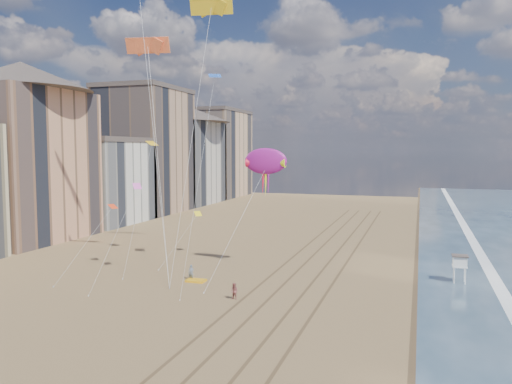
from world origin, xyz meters
TOP-DOWN VIEW (x-y plane):
  - ground at (0.00, 0.00)m, footprint 260.00×260.00m
  - wet_sand at (19.00, 40.00)m, footprint 260.00×260.00m
  - foam at (23.20, 40.00)m, footprint 260.00×260.00m
  - tracks at (2.55, 30.00)m, footprint 7.68×120.00m
  - buildings at (-45.73, 65.59)m, footprint 34.72×131.35m
  - lifeguard_stand at (19.30, 27.48)m, footprint 1.69×1.69m
  - grounded_kite at (-8.31, 18.87)m, footprint 2.10×1.34m
  - show_kite at (-2.30, 25.41)m, footprint 4.81×5.81m
  - kite_flyer_a at (-9.08, 19.26)m, footprint 0.68×0.49m
  - kite_flyer_b at (-1.90, 13.92)m, footprint 0.93×0.80m
  - small_kites at (-13.68, 23.54)m, footprint 15.43×15.08m

SIDE VIEW (x-z plane):
  - ground at x=0.00m, z-range 0.00..0.00m
  - wet_sand at x=19.00m, z-range 0.00..0.00m
  - foam at x=23.20m, z-range 0.00..0.00m
  - tracks at x=2.55m, z-range 0.00..0.01m
  - grounded_kite at x=-8.31m, z-range 0.00..0.24m
  - kite_flyer_b at x=-1.90m, z-range 0.00..1.65m
  - kite_flyer_a at x=-9.08m, z-range 0.00..1.74m
  - lifeguard_stand at x=19.30m, z-range 0.83..3.88m
  - show_kite at x=-2.30m, z-range 4.78..21.55m
  - buildings at x=-45.73m, z-range -0.95..28.05m
  - small_kites at x=-13.68m, z-range 5.84..23.27m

